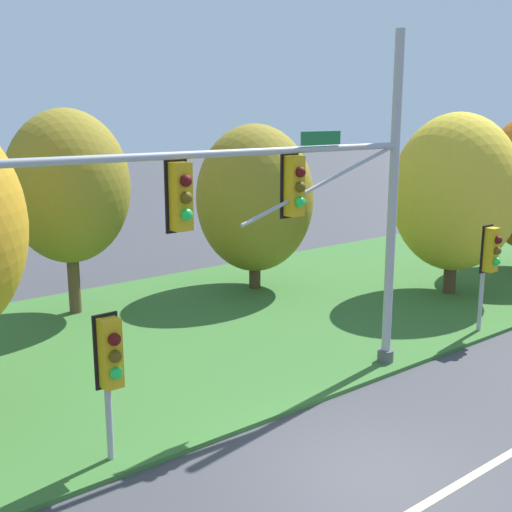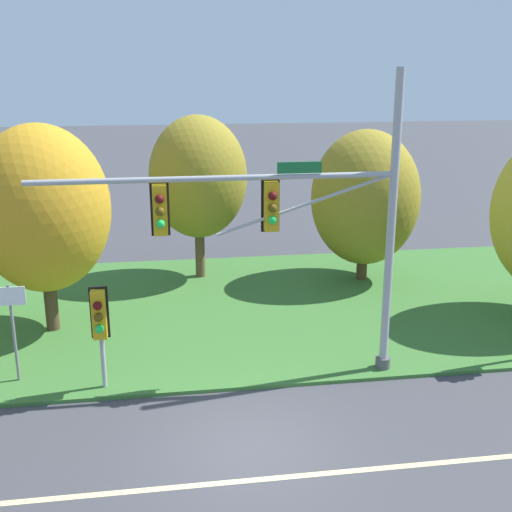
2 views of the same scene
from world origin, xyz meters
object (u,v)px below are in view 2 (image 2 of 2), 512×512
traffic_signal_mast (298,218)px  tree_behind_signpost (42,209)px  tree_tall_centre (365,198)px  tree_mid_verge (198,177)px  route_sign_post (12,318)px  pedestrian_signal_near_kerb (99,319)px

traffic_signal_mast → tree_behind_signpost: 7.98m
tree_behind_signpost → tree_tall_centre: (11.01, 3.34, -0.66)m
tree_tall_centre → tree_mid_verge: bearing=168.7°
route_sign_post → tree_mid_verge: (5.27, 7.94, 2.15)m
traffic_signal_mast → route_sign_post: (-7.21, 0.71, -2.53)m
traffic_signal_mast → tree_behind_signpost: size_ratio=1.44×
tree_tall_centre → pedestrian_signal_near_kerb: bearing=-140.3°
pedestrian_signal_near_kerb → route_sign_post: pedestrian_signal_near_kerb is taller
tree_tall_centre → tree_behind_signpost: bearing=-163.1°
tree_mid_verge → tree_tall_centre: 6.28m
tree_behind_signpost → tree_mid_verge: tree_behind_signpost is taller
tree_mid_verge → tree_behind_signpost: bearing=-137.0°
tree_mid_verge → route_sign_post: bearing=-123.6°
traffic_signal_mast → tree_behind_signpost: traffic_signal_mast is taller
pedestrian_signal_near_kerb → tree_behind_signpost: tree_behind_signpost is taller
route_sign_post → tree_tall_centre: (11.39, 6.72, 1.43)m
tree_behind_signpost → tree_tall_centre: bearing=16.9°
tree_mid_verge → tree_tall_centre: bearing=-11.3°
route_sign_post → traffic_signal_mast: bearing=-5.6°
tree_behind_signpost → tree_tall_centre: size_ratio=1.11×
route_sign_post → tree_mid_verge: tree_mid_verge is taller
pedestrian_signal_near_kerb → route_sign_post: 2.42m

